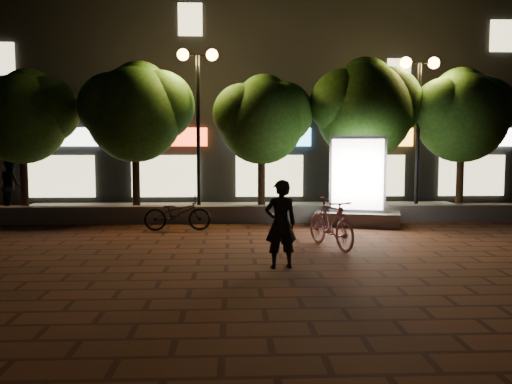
{
  "coord_description": "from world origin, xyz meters",
  "views": [
    {
      "loc": [
        -0.43,
        -11.76,
        2.29
      ],
      "look_at": [
        0.15,
        1.5,
        1.12
      ],
      "focal_mm": 37.61,
      "sensor_mm": 36.0,
      "label": 1
    }
  ],
  "objects": [
    {
      "name": "scooter_parked",
      "position": [
        -1.91,
        2.56,
        0.47
      ],
      "size": [
        1.81,
        0.7,
        0.94
      ],
      "primitive_type": "imported",
      "rotation": [
        0.0,
        0.0,
        1.61
      ],
      "color": "black",
      "rests_on": "ground"
    },
    {
      "name": "retaining_wall",
      "position": [
        0.0,
        4.0,
        0.25
      ],
      "size": [
        16.0,
        0.45,
        0.5
      ],
      "primitive_type": "cube",
      "color": "slate",
      "rests_on": "ground"
    },
    {
      "name": "ground",
      "position": [
        0.0,
        0.0,
        0.0
      ],
      "size": [
        80.0,
        80.0,
        0.0
      ],
      "primitive_type": "plane",
      "color": "#5A2B1C",
      "rests_on": "ground"
    },
    {
      "name": "scooter_pink",
      "position": [
        1.75,
        -0.06,
        0.56
      ],
      "size": [
        1.16,
        1.93,
        1.12
      ],
      "primitive_type": "imported",
      "rotation": [
        0.0,
        0.0,
        0.36
      ],
      "color": "#CB80A7",
      "rests_on": "ground"
    },
    {
      "name": "pedestrian",
      "position": [
        -7.5,
        5.65,
        1.0
      ],
      "size": [
        1.04,
        1.12,
        1.84
      ],
      "primitive_type": "imported",
      "rotation": [
        0.0,
        0.0,
        2.08
      ],
      "color": "black",
      "rests_on": "sidewalk"
    },
    {
      "name": "ad_kiosk",
      "position": [
        3.13,
        3.27,
        1.03
      ],
      "size": [
        2.59,
        1.77,
        2.55
      ],
      "color": "slate",
      "rests_on": "ground"
    },
    {
      "name": "tree_far_right",
      "position": [
        7.05,
        5.46,
        3.37
      ],
      "size": [
        3.48,
        2.9,
        4.76
      ],
      "color": "black",
      "rests_on": "sidewalk"
    },
    {
      "name": "tree_mid",
      "position": [
        0.55,
        5.46,
        3.22
      ],
      "size": [
        3.24,
        2.7,
        4.5
      ],
      "color": "black",
      "rests_on": "sidewalk"
    },
    {
      "name": "street_lamp_left",
      "position": [
        -1.5,
        5.2,
        4.03
      ],
      "size": [
        1.26,
        0.36,
        5.18
      ],
      "color": "black",
      "rests_on": "sidewalk"
    },
    {
      "name": "rider",
      "position": [
        0.46,
        -1.96,
        0.83
      ],
      "size": [
        0.67,
        0.5,
        1.65
      ],
      "primitive_type": "imported",
      "rotation": [
        0.0,
        0.0,
        3.33
      ],
      "color": "black",
      "rests_on": "ground"
    },
    {
      "name": "tree_left",
      "position": [
        -3.45,
        5.46,
        3.44
      ],
      "size": [
        3.6,
        3.0,
        4.89
      ],
      "color": "black",
      "rests_on": "sidewalk"
    },
    {
      "name": "sidewalk",
      "position": [
        0.0,
        6.5,
        0.04
      ],
      "size": [
        16.0,
        5.0,
        0.08
      ],
      "primitive_type": "cube",
      "color": "slate",
      "rests_on": "ground"
    },
    {
      "name": "tree_far_left",
      "position": [
        -6.95,
        5.46,
        3.29
      ],
      "size": [
        3.36,
        2.8,
        4.63
      ],
      "color": "black",
      "rests_on": "sidewalk"
    },
    {
      "name": "building_block",
      "position": [
        -0.01,
        12.99,
        5.0
      ],
      "size": [
        28.0,
        8.12,
        11.3
      ],
      "color": "black",
      "rests_on": "ground"
    },
    {
      "name": "street_lamp_right",
      "position": [
        5.5,
        5.2,
        3.89
      ],
      "size": [
        1.26,
        0.36,
        4.98
      ],
      "color": "black",
      "rests_on": "sidewalk"
    },
    {
      "name": "tree_right",
      "position": [
        3.86,
        5.46,
        3.57
      ],
      "size": [
        3.72,
        3.1,
        5.07
      ],
      "color": "black",
      "rests_on": "sidewalk"
    }
  ]
}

